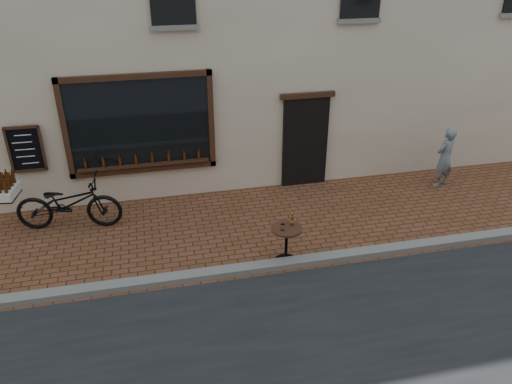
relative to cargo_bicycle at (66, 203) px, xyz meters
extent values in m
plane|color=brown|center=(3.55, -2.56, -0.58)|extent=(90.00, 90.00, 0.00)
cube|color=slate|center=(3.55, -2.36, -0.52)|extent=(90.00, 0.25, 0.12)
cube|color=black|center=(1.65, 0.89, 1.27)|extent=(3.00, 0.06, 2.00)
cube|color=black|center=(1.65, 0.87, 2.33)|extent=(3.24, 0.10, 0.12)
cube|color=black|center=(1.65, 0.87, 0.21)|extent=(3.24, 0.10, 0.12)
cube|color=black|center=(0.09, 0.87, 1.27)|extent=(0.12, 0.10, 2.24)
cube|color=black|center=(3.21, 0.87, 1.27)|extent=(0.12, 0.10, 2.24)
cube|color=black|center=(1.65, 0.82, 0.34)|extent=(2.90, 0.16, 0.05)
cube|color=black|center=(5.45, 0.90, 0.52)|extent=(1.10, 0.10, 2.20)
cube|color=black|center=(5.45, 0.87, 1.68)|extent=(1.30, 0.10, 0.12)
cube|color=black|center=(-0.75, 0.88, 0.92)|extent=(0.62, 0.04, 0.92)
cylinder|color=#3D1C07|center=(0.40, 0.82, 0.46)|extent=(0.06, 0.06, 0.19)
cylinder|color=#3D1C07|center=(0.76, 0.82, 0.46)|extent=(0.06, 0.06, 0.19)
cylinder|color=#3D1C07|center=(1.11, 0.82, 0.46)|extent=(0.06, 0.06, 0.19)
cylinder|color=#3D1C07|center=(1.47, 0.82, 0.46)|extent=(0.06, 0.06, 0.19)
cylinder|color=#3D1C07|center=(1.83, 0.82, 0.46)|extent=(0.06, 0.06, 0.19)
cylinder|color=#3D1C07|center=(2.18, 0.82, 0.46)|extent=(0.06, 0.06, 0.19)
cylinder|color=#3D1C07|center=(2.54, 0.82, 0.46)|extent=(0.06, 0.06, 0.19)
cylinder|color=#3D1C07|center=(2.90, 0.82, 0.46)|extent=(0.06, 0.06, 0.19)
imported|color=black|center=(0.04, -0.01, -0.01)|extent=(2.25, 1.05, 1.14)
cube|color=black|center=(-1.14, 0.16, 0.20)|extent=(0.51, 0.66, 0.04)
cube|color=silver|center=(-1.14, 0.16, 0.31)|extent=(0.51, 0.69, 0.18)
cylinder|color=#3D1C07|center=(-1.05, -0.08, 0.52)|extent=(0.07, 0.07, 0.24)
cylinder|color=#3D1C07|center=(-1.03, 0.07, 0.52)|extent=(0.07, 0.07, 0.24)
cylinder|color=#3D1C07|center=(-1.15, 0.09, 0.52)|extent=(0.07, 0.07, 0.24)
cylinder|color=#3D1C07|center=(-1.01, 0.22, 0.52)|extent=(0.07, 0.07, 0.24)
cylinder|color=#3D1C07|center=(-1.13, 0.24, 0.52)|extent=(0.07, 0.07, 0.24)
cylinder|color=#3D1C07|center=(-0.99, 0.37, 0.52)|extent=(0.07, 0.07, 0.24)
cylinder|color=#3D1C07|center=(-1.11, 0.39, 0.52)|extent=(0.07, 0.07, 0.24)
cylinder|color=#3D1C07|center=(-1.24, 0.41, 0.52)|extent=(0.07, 0.07, 0.24)
cylinder|color=black|center=(4.12, -2.21, -0.57)|extent=(0.43, 0.43, 0.03)
cylinder|color=black|center=(4.12, -2.21, -0.21)|extent=(0.06, 0.06, 0.68)
cylinder|color=#331B11|center=(4.12, -2.21, 0.15)|extent=(0.58, 0.58, 0.04)
cylinder|color=gold|center=(4.24, -2.15, 0.26)|extent=(0.06, 0.06, 0.06)
cylinder|color=white|center=(4.03, -2.28, 0.23)|extent=(0.08, 0.08, 0.13)
imported|color=slate|center=(8.73, 0.06, 0.16)|extent=(0.64, 0.53, 1.49)
camera|label=1|loc=(1.86, -9.71, 4.99)|focal=35.00mm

